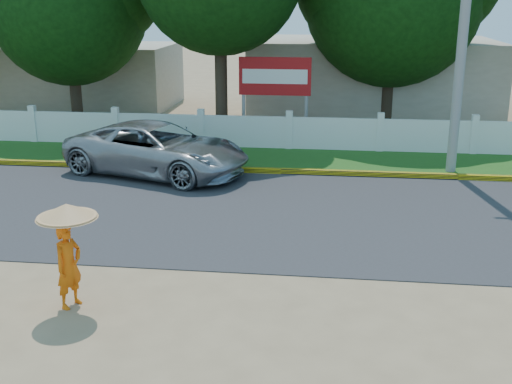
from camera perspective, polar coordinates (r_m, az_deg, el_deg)
ground at (r=11.18m, az=-1.26°, el=-9.41°), size 120.00×120.00×0.00m
road at (r=15.30m, az=1.13°, el=-1.88°), size 60.00×7.00×0.02m
grass_verge at (r=20.31m, az=2.65°, el=2.94°), size 60.00×3.50×0.03m
curb at (r=18.66m, az=2.25°, el=1.86°), size 40.00×0.18×0.16m
fence at (r=21.60m, az=2.96°, el=5.25°), size 40.00×0.10×1.10m
building_near at (r=28.14m, az=10.21°, el=9.95°), size 10.00×6.00×3.20m
building_far at (r=31.28m, az=-14.80°, el=9.99°), size 8.00×5.00×2.80m
utility_pole at (r=19.08m, az=18.09°, el=14.91°), size 0.28×0.28×9.04m
vehicle at (r=18.68m, az=-8.77°, el=3.79°), size 5.88×4.04×1.49m
monk_with_parasol at (r=10.88m, az=-16.40°, el=-4.15°), size 0.99×0.99×1.80m
billboard at (r=22.46m, az=1.69°, el=9.84°), size 2.50×0.13×2.95m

